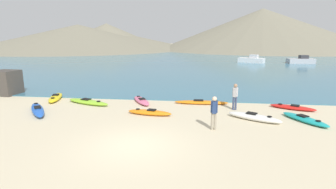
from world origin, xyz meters
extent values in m
plane|color=beige|center=(0.00, 0.00, 0.00)|extent=(400.00, 400.00, 0.00)
cube|color=teal|center=(0.00, 42.95, 0.03)|extent=(160.00, 70.00, 0.06)
cone|color=gray|center=(-42.02, 83.49, 4.55)|extent=(75.36, 75.36, 9.10)
cone|color=gray|center=(-34.63, 92.72, 4.96)|extent=(47.24, 47.24, 9.92)
cone|color=gray|center=(-31.65, 91.58, 3.44)|extent=(64.68, 64.68, 6.87)
cone|color=gray|center=(24.83, 93.55, 7.43)|extent=(77.58, 77.58, 14.86)
ellipsoid|color=orange|center=(-0.20, 4.41, 0.14)|extent=(2.68, 1.02, 0.29)
cube|color=black|center=(-0.08, 4.39, 0.31)|extent=(0.52, 0.41, 0.05)
cylinder|color=black|center=(-0.92, 4.52, 0.30)|extent=(0.22, 0.22, 0.02)
ellipsoid|color=white|center=(5.57, 4.12, 0.17)|extent=(2.85, 2.04, 0.34)
cube|color=black|center=(5.45, 4.19, 0.37)|extent=(0.64, 0.59, 0.05)
cylinder|color=black|center=(6.26, 3.72, 0.36)|extent=(0.24, 0.24, 0.02)
ellipsoid|color=red|center=(8.38, 6.69, 0.12)|extent=(2.71, 1.71, 0.24)
cube|color=black|center=(8.50, 6.63, 0.27)|extent=(0.59, 0.55, 0.05)
cylinder|color=black|center=(7.71, 6.98, 0.25)|extent=(0.25, 0.25, 0.02)
ellipsoid|color=blue|center=(-6.90, 4.07, 0.17)|extent=(2.63, 3.13, 0.35)
cube|color=black|center=(-6.80, 3.93, 0.37)|extent=(0.66, 0.71, 0.05)
cylinder|color=black|center=(-7.49, 4.82, 0.36)|extent=(0.22, 0.22, 0.02)
ellipsoid|color=#E5668C|center=(-1.33, 7.25, 0.14)|extent=(1.93, 2.74, 0.27)
cube|color=black|center=(-1.26, 7.13, 0.30)|extent=(0.57, 0.62, 0.05)
cylinder|color=black|center=(-1.69, 7.91, 0.28)|extent=(0.24, 0.24, 0.02)
ellipsoid|color=yellow|center=(-7.63, 7.31, 0.15)|extent=(1.61, 3.01, 0.31)
cube|color=black|center=(-7.68, 7.44, 0.33)|extent=(0.54, 0.63, 0.05)
cylinder|color=black|center=(-7.38, 6.54, 0.32)|extent=(0.25, 0.25, 0.02)
ellipsoid|color=teal|center=(8.18, 4.20, 0.13)|extent=(2.03, 2.77, 0.26)
cube|color=black|center=(8.11, 4.32, 0.29)|extent=(0.59, 0.63, 0.05)
cylinder|color=black|center=(8.57, 3.53, 0.28)|extent=(0.25, 0.25, 0.02)
ellipsoid|color=#8CCC2D|center=(-4.77, 6.38, 0.15)|extent=(3.42, 1.88, 0.30)
cube|color=black|center=(-4.93, 6.44, 0.32)|extent=(0.71, 0.59, 0.05)
cylinder|color=black|center=(-3.90, 6.04, 0.31)|extent=(0.26, 0.26, 0.02)
ellipsoid|color=orange|center=(2.74, 7.31, 0.12)|extent=(3.58, 0.70, 0.24)
cube|color=black|center=(2.56, 7.30, 0.27)|extent=(0.65, 0.35, 0.05)
cylinder|color=black|center=(3.72, 7.33, 0.25)|extent=(0.21, 0.21, 0.02)
cylinder|color=gray|center=(3.26, 2.34, 0.42)|extent=(0.12, 0.12, 0.83)
cylinder|color=gray|center=(3.41, 2.34, 0.42)|extent=(0.12, 0.12, 0.83)
cube|color=navy|center=(3.33, 2.34, 1.12)|extent=(0.19, 0.23, 0.59)
cylinder|color=navy|center=(3.21, 2.34, 1.14)|extent=(0.09, 0.09, 0.56)
cylinder|color=navy|center=(3.46, 2.34, 1.14)|extent=(0.09, 0.09, 0.56)
sphere|color=beige|center=(3.33, 2.34, 1.54)|extent=(0.22, 0.22, 0.22)
cylinder|color=#384260|center=(4.70, 6.12, 0.41)|extent=(0.12, 0.12, 0.82)
cylinder|color=#384260|center=(4.84, 6.12, 0.41)|extent=(0.12, 0.12, 0.82)
cube|color=#B2B2B7|center=(4.77, 6.12, 1.11)|extent=(0.26, 0.28, 0.58)
cylinder|color=#B2B2B7|center=(4.65, 6.12, 1.13)|extent=(0.09, 0.09, 0.55)
cylinder|color=#B2B2B7|center=(4.89, 6.12, 1.13)|extent=(0.09, 0.09, 0.55)
sphere|color=#A37A5B|center=(4.77, 6.12, 1.52)|extent=(0.22, 0.22, 0.22)
cube|color=white|center=(11.50, 38.04, 0.47)|extent=(4.64, 3.54, 0.83)
cube|color=silver|center=(11.89, 37.83, 1.18)|extent=(1.63, 1.50, 0.58)
cube|color=#B2B2B7|center=(19.66, 37.71, 0.47)|extent=(4.40, 2.20, 0.82)
cube|color=#333338|center=(20.09, 37.73, 1.17)|extent=(1.35, 1.25, 0.57)
cube|color=#423D38|center=(-12.34, 8.50, 0.94)|extent=(1.93, 1.81, 1.88)
camera|label=1|loc=(2.64, -9.84, 4.34)|focal=28.00mm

